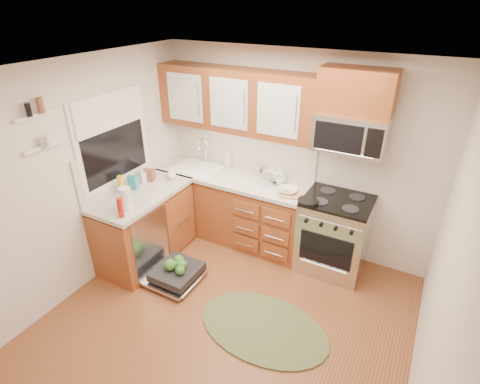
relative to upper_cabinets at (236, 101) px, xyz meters
The scene contains 38 objects.
floor 2.55m from the upper_cabinets, 65.28° to the right, with size 3.50×3.50×0.00m, color brown.
ceiling 1.84m from the upper_cabinets, 65.28° to the right, with size 3.50×3.50×0.00m, color white.
wall_back 0.97m from the upper_cabinets, 13.57° to the left, with size 3.50×0.04×2.50m, color beige.
wall_front 3.46m from the upper_cabinets, 77.70° to the right, with size 3.50×0.04×2.50m, color beige.
wall_left 1.98m from the upper_cabinets, 123.06° to the right, with size 0.04×3.50×2.50m, color beige.
wall_right 3.00m from the upper_cabinets, 32.47° to the right, with size 0.04×3.50×2.50m, color beige.
base_cabinet_back 1.46m from the upper_cabinets, 90.00° to the right, with size 2.05×0.60×0.85m, color maroon.
base_cabinet_left 1.93m from the upper_cabinets, 124.62° to the right, with size 0.60×1.25×0.85m, color maroon.
countertop_back 0.98m from the upper_cabinets, 90.00° to the right, with size 2.07×0.64×0.05m, color beige.
countertop_left 1.60m from the upper_cabinets, 124.25° to the right, with size 0.64×1.27×0.05m, color beige.
backsplash_back 0.68m from the upper_cabinets, 90.00° to the left, with size 2.05×0.02×0.57m, color beige.
backsplash_left 1.60m from the upper_cabinets, 133.89° to the right, with size 0.02×1.25×0.57m, color beige.
upper_cabinets is the anchor object (origin of this frame).
cabinet_over_mw 1.43m from the upper_cabinets, ahead, with size 0.76×0.35×0.47m, color maroon.
range 1.99m from the upper_cabinets, ahead, with size 0.76×0.64×0.95m, color silver, non-canonical shape.
microwave 1.42m from the upper_cabinets, ahead, with size 0.76×0.38×0.40m, color silver, non-canonical shape.
sink 1.21m from the upper_cabinets, 163.55° to the right, with size 0.62×0.50×0.26m, color white, non-canonical shape.
dishwasher 2.19m from the upper_cabinets, 96.04° to the right, with size 0.70×0.60×0.20m, color silver, non-canonical shape.
window 1.51m from the upper_cabinets, 133.21° to the right, with size 0.03×1.05×1.05m, color white, non-canonical shape.
window_blind 1.46m from the upper_cabinets, 132.50° to the right, with size 0.02×0.96×0.40m, color white.
shelf_upper 2.17m from the upper_cabinets, 117.33° to the right, with size 0.04×0.40×0.03m, color white.
shelf_lower 2.17m from the upper_cabinets, 117.33° to the right, with size 0.04×0.40×0.03m, color white.
rug 2.60m from the upper_cabinets, 52.53° to the right, with size 1.36×0.88×0.02m, color #566238, non-canonical shape.
skillet 1.50m from the upper_cabinets, 19.35° to the right, with size 0.23×0.23×0.04m, color black.
stock_pot 1.03m from the upper_cabinets, 14.79° to the right, with size 0.20×0.20×0.12m, color silver.
cutting_board 1.33m from the upper_cabinets, 16.16° to the right, with size 0.31×0.20×0.02m, color #B37F52.
canister 0.93m from the upper_cabinets, 13.48° to the left, with size 0.09×0.09×0.15m, color silver.
paper_towel_roll 1.74m from the upper_cabinets, 112.19° to the right, with size 0.12×0.12×0.27m, color white.
mustard_bottle 1.69m from the upper_cabinets, 127.57° to the right, with size 0.07×0.07×0.23m, color yellow.
red_bottle 1.85m from the upper_cabinets, 108.58° to the right, with size 0.06×0.06×0.22m, color #AE180E.
wooden_box 1.43m from the upper_cabinets, 139.20° to the right, with size 0.14×0.10×0.14m, color brown.
blue_carton 1.59m from the upper_cabinets, 130.51° to the right, with size 0.11×0.06×0.17m, color teal.
bowl_a 1.25m from the upper_cabinets, 15.51° to the right, with size 0.23×0.23×0.06m, color #999999.
bowl_b 1.04m from the upper_cabinets, ahead, with size 0.28×0.28×0.09m, color #999999.
cup 1.11m from the upper_cabinets, ahead, with size 0.14×0.14×0.11m, color #999999.
soap_bottle_a 0.84m from the upper_cabinets, 151.17° to the left, with size 0.11×0.11×0.29m, color #999999.
soap_bottle_b 1.47m from the upper_cabinets, 137.86° to the right, with size 0.09×0.10×0.21m, color #999999.
soap_bottle_c 1.22m from the upper_cabinets, 137.40° to the right, with size 0.12×0.12×0.16m, color #999999.
Camera 1 is at (1.45, -2.36, 3.01)m, focal length 28.00 mm.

